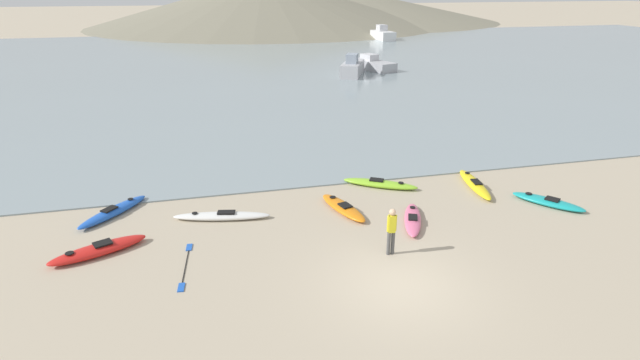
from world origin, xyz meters
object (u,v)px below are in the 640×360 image
(loose_paddle, at_px, (185,266))
(moored_boat_4, at_px, (372,64))
(moored_boat_0, at_px, (352,68))
(kayak_on_sand_0, at_px, (548,202))
(kayak_on_sand_4, at_px, (413,219))
(kayak_on_sand_7, at_px, (99,250))
(moored_boat_1, at_px, (383,35))
(kayak_on_sand_5, at_px, (222,216))
(person_near_foreground, at_px, (392,229))
(kayak_on_sand_6, at_px, (113,211))
(kayak_on_sand_2, at_px, (475,184))
(kayak_on_sand_3, at_px, (343,208))
(kayak_on_sand_1, at_px, (380,184))

(loose_paddle, bearing_deg, moored_boat_4, 61.92)
(moored_boat_0, relative_size, moored_boat_4, 0.93)
(kayak_on_sand_0, xyz_separation_m, kayak_on_sand_4, (-5.78, -0.16, -0.00))
(kayak_on_sand_7, relative_size, loose_paddle, 1.11)
(moored_boat_1, xyz_separation_m, loose_paddle, (-28.91, -59.75, -0.79))
(kayak_on_sand_5, bearing_deg, person_near_foreground, -37.31)
(kayak_on_sand_7, height_order, moored_boat_1, moored_boat_1)
(kayak_on_sand_6, bearing_deg, kayak_on_sand_0, -10.77)
(moored_boat_1, relative_size, moored_boat_4, 0.91)
(moored_boat_0, xyz_separation_m, moored_boat_4, (2.92, 2.76, -0.20))
(kayak_on_sand_2, height_order, kayak_on_sand_5, kayak_on_sand_2)
(kayak_on_sand_2, height_order, person_near_foreground, person_near_foreground)
(kayak_on_sand_6, height_order, moored_boat_0, moored_boat_0)
(kayak_on_sand_6, relative_size, person_near_foreground, 1.81)
(kayak_on_sand_2, xyz_separation_m, kayak_on_sand_3, (-6.08, -0.89, -0.02))
(kayak_on_sand_0, height_order, loose_paddle, kayak_on_sand_0)
(moored_boat_0, height_order, loose_paddle, moored_boat_0)
(kayak_on_sand_1, xyz_separation_m, person_near_foreground, (-1.67, -5.43, 0.77))
(moored_boat_4, bearing_deg, kayak_on_sand_6, -125.10)
(kayak_on_sand_5, distance_m, moored_boat_1, 63.05)
(kayak_on_sand_5, relative_size, kayak_on_sand_7, 1.16)
(kayak_on_sand_0, distance_m, moored_boat_0, 29.74)
(kayak_on_sand_4, bearing_deg, loose_paddle, -172.06)
(kayak_on_sand_2, bearing_deg, kayak_on_sand_0, -50.93)
(kayak_on_sand_4, height_order, moored_boat_4, moored_boat_4)
(kayak_on_sand_0, height_order, kayak_on_sand_2, kayak_on_sand_2)
(kayak_on_sand_3, bearing_deg, person_near_foreground, -81.15)
(kayak_on_sand_5, height_order, loose_paddle, kayak_on_sand_5)
(kayak_on_sand_3, relative_size, moored_boat_0, 0.56)
(kayak_on_sand_5, bearing_deg, kayak_on_sand_2, 2.74)
(kayak_on_sand_4, bearing_deg, kayak_on_sand_5, 163.75)
(moored_boat_0, bearing_deg, kayak_on_sand_6, -123.66)
(kayak_on_sand_3, distance_m, moored_boat_0, 29.77)
(kayak_on_sand_1, bearing_deg, kayak_on_sand_2, -15.07)
(kayak_on_sand_4, relative_size, kayak_on_sand_5, 0.77)
(kayak_on_sand_5, height_order, moored_boat_4, moored_boat_4)
(kayak_on_sand_6, bearing_deg, kayak_on_sand_4, -17.17)
(moored_boat_0, bearing_deg, loose_paddle, -115.96)
(kayak_on_sand_7, relative_size, person_near_foreground, 1.94)
(kayak_on_sand_6, xyz_separation_m, moored_boat_4, (20.62, 29.34, 0.42))
(person_near_foreground, xyz_separation_m, moored_boat_0, (8.70, 31.79, -0.15))
(moored_boat_0, bearing_deg, kayak_on_sand_3, -108.09)
(kayak_on_sand_0, relative_size, kayak_on_sand_1, 0.86)
(person_near_foreground, distance_m, moored_boat_4, 36.45)
(kayak_on_sand_1, bearing_deg, kayak_on_sand_0, -30.22)
(kayak_on_sand_3, bearing_deg, kayak_on_sand_4, -36.03)
(kayak_on_sand_3, relative_size, kayak_on_sand_6, 1.02)
(kayak_on_sand_5, bearing_deg, kayak_on_sand_6, 161.26)
(kayak_on_sand_4, xyz_separation_m, kayak_on_sand_7, (-10.69, 0.32, 0.03))
(kayak_on_sand_0, xyz_separation_m, loose_paddle, (-13.79, -1.28, -0.12))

